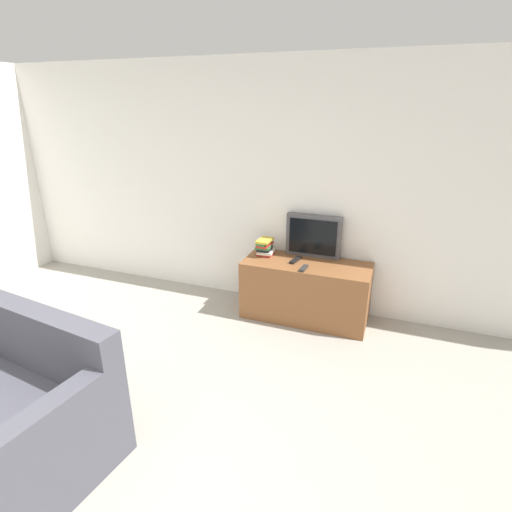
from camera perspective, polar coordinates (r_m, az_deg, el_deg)
The scene contains 6 objects.
wall_back at distance 4.44m, azimuth -1.75°, elevation 9.98°, with size 9.00×0.06×2.60m.
tv_stand at distance 4.23m, azimuth 7.09°, elevation -4.92°, with size 1.30×0.53×0.62m.
television at distance 4.23m, azimuth 8.21°, elevation 2.86°, with size 0.58×0.09×0.45m.
book_stack at distance 4.26m, azimuth 1.27°, elevation 1.30°, with size 0.18×0.23×0.18m.
remote_on_stand at distance 4.14m, azimuth 5.66°, elevation -0.58°, with size 0.09×0.20×0.02m.
remote_secondary at distance 3.95m, azimuth 6.82°, elevation -1.75°, with size 0.06×0.16×0.02m.
Camera 1 is at (1.66, -1.00, 2.17)m, focal length 28.00 mm.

